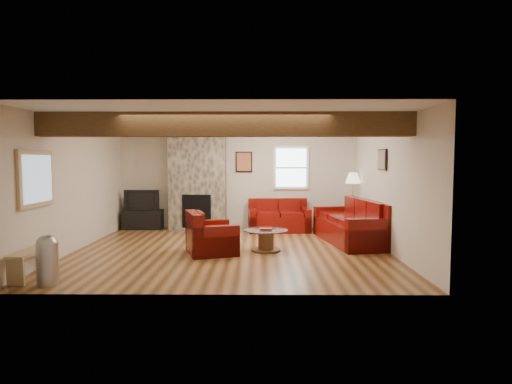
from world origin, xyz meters
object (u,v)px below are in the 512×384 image
(loveseat, at_px, (279,215))
(television, at_px, (143,200))
(coffee_table, at_px, (266,240))
(floor_lamp, at_px, (353,181))
(sofa_three, at_px, (351,221))
(armchair_red, at_px, (212,232))
(tv_cabinet, at_px, (143,219))

(loveseat, height_order, television, television)
(coffee_table, xyz_separation_m, floor_lamp, (2.13, 2.19, 1.03))
(sofa_three, bearing_deg, floor_lamp, 157.65)
(armchair_red, height_order, coffee_table, armchair_red)
(loveseat, height_order, floor_lamp, floor_lamp)
(armchair_red, distance_m, television, 3.48)
(loveseat, relative_size, television, 1.68)
(coffee_table, xyz_separation_m, tv_cabinet, (-3.08, 2.59, 0.04))
(sofa_three, bearing_deg, armchair_red, -77.96)
(tv_cabinet, height_order, floor_lamp, floor_lamp)
(loveseat, relative_size, coffee_table, 1.76)
(sofa_three, relative_size, armchair_red, 2.41)
(floor_lamp, bearing_deg, loveseat, 176.93)
(sofa_three, bearing_deg, coffee_table, -72.75)
(sofa_three, bearing_deg, television, -117.98)
(coffee_table, bearing_deg, tv_cabinet, 139.90)
(armchair_red, bearing_deg, tv_cabinet, 18.69)
(coffee_table, height_order, floor_lamp, floor_lamp)
(tv_cabinet, bearing_deg, loveseat, -5.01)
(tv_cabinet, bearing_deg, floor_lamp, -4.35)
(coffee_table, bearing_deg, floor_lamp, 45.87)
(tv_cabinet, bearing_deg, coffee_table, -40.10)
(floor_lamp, bearing_deg, sofa_three, -103.68)
(sofa_three, relative_size, loveseat, 1.57)
(loveseat, height_order, coffee_table, loveseat)
(loveseat, xyz_separation_m, armchair_red, (-1.37, -2.48, -0.00))
(coffee_table, height_order, tv_cabinet, tv_cabinet)
(loveseat, distance_m, coffee_table, 2.32)
(armchair_red, height_order, television, television)
(armchair_red, bearing_deg, sofa_three, -87.03)
(sofa_three, relative_size, tv_cabinet, 2.36)
(floor_lamp, bearing_deg, armchair_red, -142.87)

